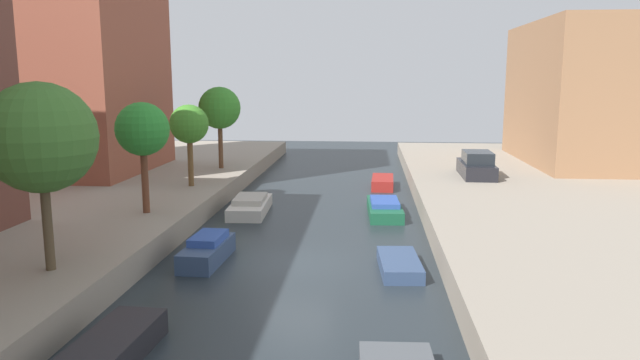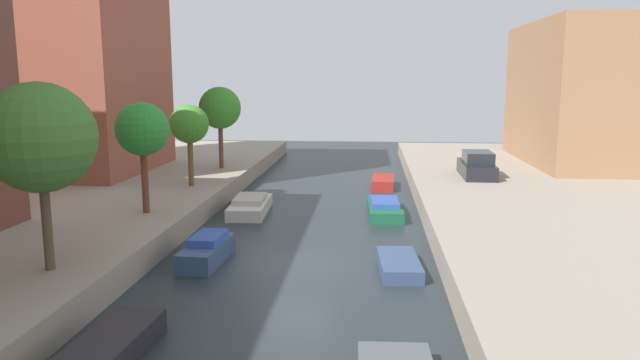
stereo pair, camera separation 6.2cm
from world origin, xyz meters
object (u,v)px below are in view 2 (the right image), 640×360
at_px(street_tree_2, 40,138).
at_px(moored_boat_right_4, 384,208).
at_px(parked_car, 477,166).
at_px(moored_boat_left_1, 100,358).
at_px(low_block_right, 606,93).
at_px(moored_boat_right_3, 399,265).
at_px(street_tree_4, 189,125).
at_px(street_tree_5, 220,108).
at_px(street_tree_3, 142,130).
at_px(moored_boat_left_3, 250,206).
at_px(moored_boat_left_2, 207,250).
at_px(apartment_tower_far, 58,11).
at_px(moored_boat_right_5, 383,182).

distance_m(street_tree_2, moored_boat_right_4, 16.56).
height_order(parked_car, moored_boat_left_1, parked_car).
distance_m(low_block_right, moored_boat_right_3, 25.91).
bearing_deg(street_tree_4, street_tree_5, 90.00).
relative_size(street_tree_2, street_tree_3, 1.19).
height_order(street_tree_3, moored_boat_right_4, street_tree_3).
relative_size(street_tree_2, moored_boat_left_3, 1.26).
xyz_separation_m(parked_car, moored_boat_left_2, (-11.99, -14.01, -1.19)).
relative_size(street_tree_3, moored_boat_left_1, 1.03).
height_order(low_block_right, street_tree_2, low_block_right).
relative_size(low_block_right, moored_boat_left_1, 3.02).
bearing_deg(moored_boat_left_3, apartment_tower_far, 153.34).
height_order(street_tree_2, moored_boat_right_4, street_tree_2).
bearing_deg(moored_boat_left_2, street_tree_5, 102.50).
bearing_deg(moored_boat_left_3, moored_boat_right_4, 1.34).
relative_size(street_tree_4, moored_boat_left_3, 0.98).
xyz_separation_m(street_tree_5, moored_boat_left_3, (3.49, -8.00, -4.40)).
xyz_separation_m(parked_car, moored_boat_right_3, (-5.08, -14.47, -1.39)).
relative_size(moored_boat_left_2, moored_boat_right_4, 0.77).
bearing_deg(moored_boat_right_4, moored_boat_right_3, -87.84).
xyz_separation_m(street_tree_4, moored_boat_right_5, (10.17, 5.75, -3.89)).
relative_size(street_tree_4, parked_car, 0.97).
relative_size(apartment_tower_far, moored_boat_left_2, 5.64).
relative_size(apartment_tower_far, low_block_right, 1.40).
distance_m(parked_car, moored_boat_left_2, 18.48).
bearing_deg(moored_boat_right_4, parked_car, 47.64).
height_order(low_block_right, moored_boat_right_5, low_block_right).
xyz_separation_m(street_tree_4, moored_boat_left_2, (3.53, -9.64, -3.79)).
xyz_separation_m(moored_boat_left_3, moored_boat_right_4, (6.64, 0.15, -0.02)).
height_order(apartment_tower_far, low_block_right, apartment_tower_far).
bearing_deg(street_tree_5, apartment_tower_far, -169.89).
bearing_deg(street_tree_2, street_tree_3, 90.00).
height_order(street_tree_5, moored_boat_left_1, street_tree_5).
relative_size(street_tree_5, moored_boat_right_4, 1.16).
xyz_separation_m(street_tree_3, moored_boat_left_3, (3.49, 4.59, -4.13)).
relative_size(street_tree_3, parked_car, 1.06).
distance_m(moored_boat_left_1, moored_boat_right_4, 17.61).
height_order(apartment_tower_far, parked_car, apartment_tower_far).
bearing_deg(street_tree_3, street_tree_4, 90.00).
relative_size(low_block_right, street_tree_2, 2.46).
height_order(apartment_tower_far, street_tree_2, apartment_tower_far).
bearing_deg(street_tree_3, low_block_right, 34.51).
bearing_deg(apartment_tower_far, moored_boat_right_3, -36.93).
bearing_deg(moored_boat_right_5, moored_boat_left_3, -131.87).
relative_size(street_tree_2, moored_boat_left_1, 1.23).
relative_size(street_tree_5, moored_boat_right_3, 1.64).
xyz_separation_m(moored_boat_left_1, moored_boat_right_4, (6.75, 16.26, 0.01)).
bearing_deg(street_tree_2, moored_boat_right_3, 19.67).
bearing_deg(street_tree_4, moored_boat_left_2, -69.88).
height_order(moored_boat_left_2, moored_boat_right_5, moored_boat_left_2).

